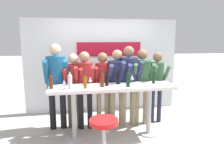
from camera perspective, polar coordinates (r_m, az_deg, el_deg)
name	(u,v)px	position (r m, az deg, el deg)	size (l,w,h in m)	color
ground_plane	(113,136)	(4.13, 0.20, -17.94)	(40.00, 40.00, 0.00)	#B2ADA3
back_wall	(103,65)	(5.27, -2.66, 1.89)	(3.97, 0.12, 2.40)	silver
tasting_table	(113,94)	(3.81, 0.21, -6.41)	(2.37, 0.55, 1.03)	white
bar_stool	(104,132)	(3.29, -2.35, -16.85)	(0.48, 0.48, 0.66)	#B2B2B7
person_far_left	(56,77)	(4.27, -15.61, -1.52)	(0.51, 0.61, 1.80)	black
person_left	(74,83)	(4.26, -10.81, -3.01)	(0.41, 0.51, 1.60)	#473D33
person_center_left	(85,82)	(4.17, -7.78, -2.76)	(0.42, 0.52, 1.65)	black
person_center	(103,81)	(4.26, -2.66, -2.61)	(0.38, 0.50, 1.62)	gray
person_center_right	(117,80)	(4.25, 1.50, -2.35)	(0.50, 0.57, 1.68)	gray
person_right	(129,78)	(4.29, 4.75, -1.61)	(0.48, 0.57, 1.75)	gray
person_far_right	(142,79)	(4.41, 8.51, -2.00)	(0.50, 0.59, 1.68)	gray
person_rightmost	(157,79)	(4.57, 12.72, -1.99)	(0.37, 0.48, 1.62)	#23283D
wine_bottle_0	(70,81)	(3.59, -11.94, -2.43)	(0.08, 0.08, 0.32)	#B7BCC1
wine_bottle_1	(154,76)	(4.03, 11.86, -1.22)	(0.06, 0.06, 0.32)	black
wine_bottle_2	(107,79)	(3.75, -1.50, -2.11)	(0.07, 0.07, 0.27)	black
wine_bottle_3	(102,79)	(3.66, -2.84, -2.08)	(0.07, 0.07, 0.31)	#4C1E0F
wine_bottle_4	(85,82)	(3.59, -7.67, -2.78)	(0.06, 0.06, 0.26)	brown
wine_bottle_5	(128,79)	(3.69, 4.63, -2.01)	(0.07, 0.07, 0.32)	black
wine_bottle_6	(51,81)	(3.69, -17.03, -2.57)	(0.07, 0.07, 0.29)	#4C1E0F
wine_bottle_7	(118,77)	(3.88, 1.75, -1.50)	(0.06, 0.06, 0.31)	black
wine_glass_0	(132,77)	(3.94, 5.76, -1.55)	(0.07, 0.07, 0.18)	silver
wine_glass_1	(90,79)	(3.75, -6.26, -2.14)	(0.07, 0.07, 0.18)	silver
wine_glass_2	(64,82)	(3.60, -13.51, -2.83)	(0.07, 0.07, 0.18)	silver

